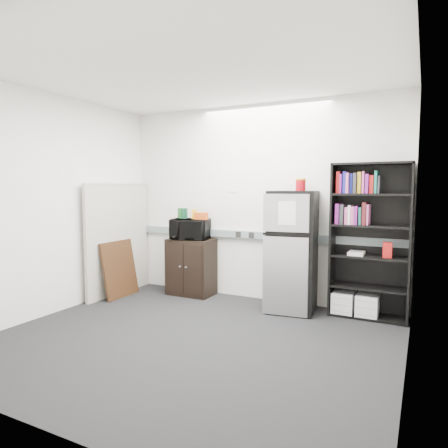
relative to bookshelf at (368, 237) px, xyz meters
The scene contains 18 objects.
floor 2.38m from the bookshelf, 133.90° to the right, with size 4.00×4.00×0.00m, color black.
wall_back 1.56m from the bookshelf, behind, with size 4.00×0.02×2.70m, color white.
wall_right 1.69m from the bookshelf, 72.54° to the right, with size 0.02×3.50×2.70m, color white.
wall_left 3.86m from the bookshelf, 155.93° to the right, with size 0.02×3.50×2.70m, color white.
ceiling 2.78m from the bookshelf, 133.90° to the right, with size 4.00×3.50×0.02m, color white.
electrical_raceway 1.52m from the bookshelf, behind, with size 3.92×0.05×0.10m, color slate.
wall_note 1.95m from the bookshelf, behind, with size 0.14×0.00×0.10m, color white.
bookshelf is the anchor object (origin of this frame).
cubicle_partition 3.45m from the bookshelf, behind, with size 0.06×1.30×1.62m.
cabinet 2.49m from the bookshelf, behind, with size 0.65×0.44×0.82m.
microwave 2.43m from the bookshelf, behind, with size 0.53×0.36×0.29m, color black.
snack_box_a 2.62m from the bookshelf, behind, with size 0.07×0.05×0.15m, color #185621.
snack_box_b 2.55m from the bookshelf, behind, with size 0.07×0.05×0.15m, color #0C3923.
snack_box_c 2.38m from the bookshelf, behind, with size 0.07×0.05×0.14m, color #ECA816.
snack_bag 2.24m from the bookshelf, behind, with size 0.18×0.10×0.10m, color #C24513.
refrigerator 0.92m from the bookshelf, behind, with size 0.63×0.66×1.52m.
coffee_can 1.04m from the bookshelf, behind, with size 0.13×0.13×0.17m.
framed_poster 3.38m from the bookshelf, 169.16° to the right, with size 0.18×0.63×0.80m.
Camera 1 is at (2.09, -3.41, 1.56)m, focal length 32.00 mm.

